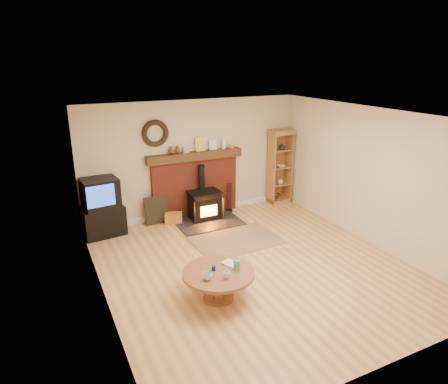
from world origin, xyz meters
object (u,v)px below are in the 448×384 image
wood_stove (205,207)px  curio_cabinet (279,167)px  coffee_table (218,277)px  tv_unit (102,208)px

wood_stove → curio_cabinet: 2.21m
wood_stove → curio_cabinet: (2.10, 0.29, 0.60)m
wood_stove → coffee_table: (-1.04, -2.91, 0.06)m
curio_cabinet → wood_stove: bearing=-172.3°
coffee_table → curio_cabinet: bearing=45.5°
wood_stove → coffee_table: bearing=-109.6°
tv_unit → curio_cabinet: size_ratio=0.66×
wood_stove → coffee_table: wood_stove is taller
wood_stove → curio_cabinet: curio_cabinet is taller
curio_cabinet → coffee_table: (-3.14, -3.19, -0.54)m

